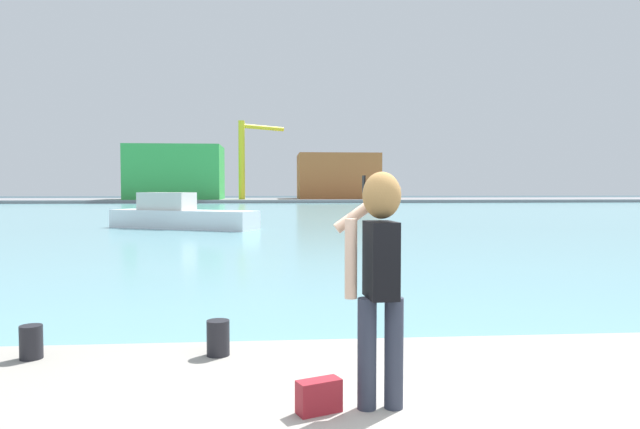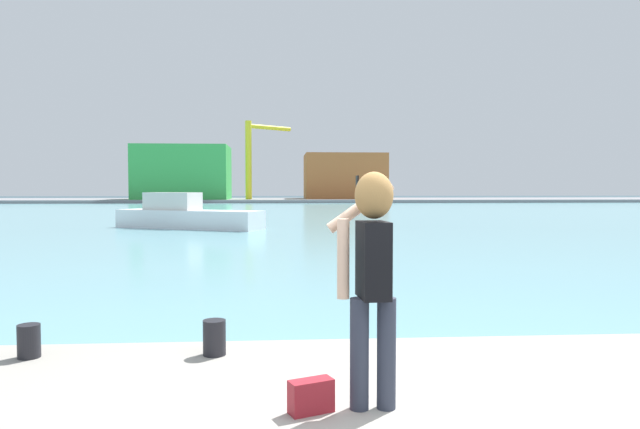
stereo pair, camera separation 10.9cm
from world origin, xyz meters
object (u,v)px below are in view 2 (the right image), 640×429
at_px(harbor_bollard_2, 29,341).
at_px(boat_moored, 186,216).
at_px(person_photographer, 372,265).
at_px(warehouse_left, 183,173).
at_px(harbor_bollard, 214,338).
at_px(port_crane, 254,152).
at_px(handbag, 311,396).
at_px(warehouse_right, 344,176).

height_order(harbor_bollard_2, boat_moored, boat_moored).
distance_m(person_photographer, harbor_bollard_2, 3.52).
bearing_deg(harbor_bollard_2, warehouse_left, 98.58).
xyz_separation_m(person_photographer, boat_moored, (-6.01, 28.50, -1.00)).
bearing_deg(harbor_bollard, warehouse_left, 99.69).
distance_m(warehouse_left, port_crane, 12.11).
distance_m(person_photographer, handbag, 1.05).
bearing_deg(port_crane, harbor_bollard_2, -88.80).
xyz_separation_m(harbor_bollard_2, port_crane, (-1.81, 86.36, 7.20)).
xyz_separation_m(person_photographer, handbag, (-0.45, -0.05, -0.95)).
bearing_deg(handbag, harbor_bollard, 120.01).
relative_size(harbor_bollard_2, port_crane, 0.03).
distance_m(person_photographer, warehouse_left, 91.31).
distance_m(person_photographer, harbor_bollard, 2.14).
distance_m(boat_moored, port_crane, 59.80).
relative_size(boat_moored, port_crane, 0.70).
distance_m(warehouse_right, port_crane, 16.55).
xyz_separation_m(person_photographer, warehouse_left, (-16.39, 89.77, 3.05)).
bearing_deg(warehouse_right, warehouse_left, -172.15).
height_order(person_photographer, harbor_bollard_2, person_photographer).
relative_size(handbag, boat_moored, 0.04).
bearing_deg(warehouse_right, harbor_bollard_2, -98.23).
height_order(handbag, port_crane, port_crane).
distance_m(handbag, boat_moored, 29.09).
xyz_separation_m(handbag, port_crane, (-4.44, 87.89, 7.24)).
height_order(person_photographer, harbor_bollard, person_photographer).
bearing_deg(harbor_bollard, port_crane, 92.37).
relative_size(harbor_bollard_2, boat_moored, 0.04).
xyz_separation_m(harbor_bollard, warehouse_right, (11.54, 92.00, 3.43)).
distance_m(harbor_bollard_2, port_crane, 86.68).
bearing_deg(port_crane, boat_moored, -91.09).
bearing_deg(boat_moored, harbor_bollard, -53.38).
xyz_separation_m(boat_moored, warehouse_left, (-10.38, 61.27, 4.04)).
relative_size(harbor_bollard, harbor_bollard_2, 1.07).
relative_size(harbor_bollard, port_crane, 0.03).
height_order(handbag, harbor_bollard_2, harbor_bollard_2).
height_order(boat_moored, warehouse_left, warehouse_left).
distance_m(handbag, harbor_bollard_2, 3.03).
bearing_deg(harbor_bollard_2, harbor_bollard, -1.16).
bearing_deg(warehouse_left, boat_moored, -80.38).
height_order(handbag, harbor_bollard, harbor_bollard).
relative_size(handbag, harbor_bollard, 0.94).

